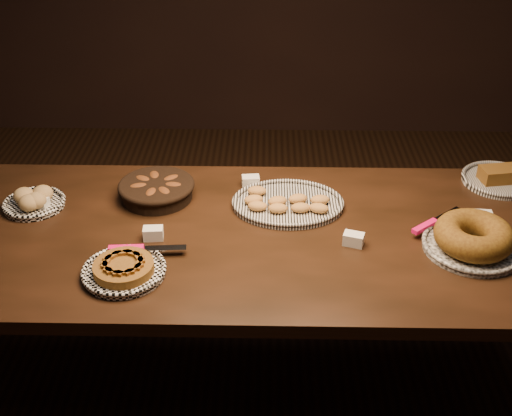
{
  "coord_description": "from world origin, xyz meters",
  "views": [
    {
      "loc": [
        0.07,
        -1.93,
        2.05
      ],
      "look_at": [
        0.03,
        0.05,
        0.82
      ],
      "focal_mm": 45.0,
      "sensor_mm": 36.0,
      "label": 1
    }
  ],
  "objects_px": {
    "madeleine_platter": "(287,203)",
    "bundt_cake_plate": "(473,239)",
    "apple_tart_plate": "(124,269)",
    "buffet_table": "(247,248)"
  },
  "relations": [
    {
      "from": "madeleine_platter",
      "to": "bundt_cake_plate",
      "type": "xyz_separation_m",
      "value": [
        0.63,
        -0.27,
        0.03
      ]
    },
    {
      "from": "apple_tart_plate",
      "to": "madeleine_platter",
      "type": "bearing_deg",
      "value": 42.76
    },
    {
      "from": "apple_tart_plate",
      "to": "bundt_cake_plate",
      "type": "bearing_deg",
      "value": 12.15
    },
    {
      "from": "buffet_table",
      "to": "madeleine_platter",
      "type": "height_order",
      "value": "madeleine_platter"
    },
    {
      "from": "apple_tart_plate",
      "to": "madeleine_platter",
      "type": "height_order",
      "value": "apple_tart_plate"
    },
    {
      "from": "buffet_table",
      "to": "madeleine_platter",
      "type": "distance_m",
      "value": 0.25
    },
    {
      "from": "buffet_table",
      "to": "apple_tart_plate",
      "type": "bearing_deg",
      "value": -146.83
    },
    {
      "from": "buffet_table",
      "to": "bundt_cake_plate",
      "type": "xyz_separation_m",
      "value": [
        0.78,
        -0.09,
        0.12
      ]
    },
    {
      "from": "apple_tart_plate",
      "to": "bundt_cake_plate",
      "type": "relative_size",
      "value": 0.81
    },
    {
      "from": "apple_tart_plate",
      "to": "bundt_cake_plate",
      "type": "height_order",
      "value": "bundt_cake_plate"
    }
  ]
}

